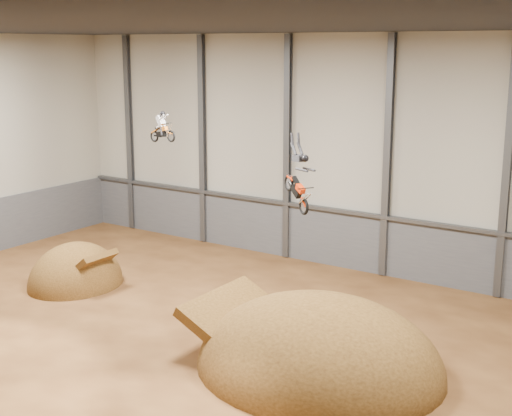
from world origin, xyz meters
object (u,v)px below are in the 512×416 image
(landing_ramp, at_px, (319,369))
(fmx_rider_b, at_px, (295,171))
(fmx_rider_a, at_px, (163,125))
(takeoff_ramp, at_px, (76,285))

(landing_ramp, height_order, fmx_rider_b, fmx_rider_b)
(fmx_rider_a, bearing_deg, takeoff_ramp, -169.00)
(landing_ramp, height_order, fmx_rider_a, fmx_rider_a)
(landing_ramp, relative_size, fmx_rider_b, 3.38)
(fmx_rider_a, bearing_deg, landing_ramp, -3.40)
(takeoff_ramp, bearing_deg, fmx_rider_b, 3.28)
(fmx_rider_a, distance_m, fmx_rider_b, 7.47)
(takeoff_ramp, relative_size, fmx_rider_b, 1.79)
(takeoff_ramp, bearing_deg, fmx_rider_a, 2.58)
(fmx_rider_b, bearing_deg, fmx_rider_a, -145.09)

